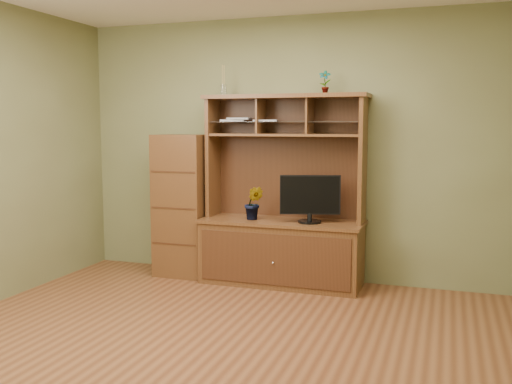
% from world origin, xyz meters
% --- Properties ---
extents(room, '(4.54, 4.04, 2.74)m').
position_xyz_m(room, '(0.00, 0.00, 1.35)').
color(room, '#5A3019').
rests_on(room, ground).
extents(media_hutch, '(1.66, 0.61, 1.90)m').
position_xyz_m(media_hutch, '(0.03, 1.73, 0.52)').
color(media_hutch, '#452513').
rests_on(media_hutch, room).
extents(monitor, '(0.58, 0.23, 0.47)m').
position_xyz_m(monitor, '(0.33, 1.65, 0.90)').
color(monitor, black).
rests_on(monitor, media_hutch).
extents(orchid_plant, '(0.20, 0.17, 0.34)m').
position_xyz_m(orchid_plant, '(-0.25, 1.65, 0.82)').
color(orchid_plant, '#25521C').
rests_on(orchid_plant, media_hutch).
extents(top_plant, '(0.13, 0.09, 0.23)m').
position_xyz_m(top_plant, '(0.43, 1.80, 2.01)').
color(top_plant, '#376D26').
rests_on(top_plant, media_hutch).
extents(reed_diffuser, '(0.06, 0.06, 0.31)m').
position_xyz_m(reed_diffuser, '(-0.63, 1.80, 2.02)').
color(reed_diffuser, silver).
rests_on(reed_diffuser, media_hutch).
extents(magazines, '(0.63, 0.24, 0.04)m').
position_xyz_m(magazines, '(-0.39, 1.81, 1.65)').
color(magazines, '#AAA9AE').
rests_on(magazines, media_hutch).
extents(side_cabinet, '(0.54, 0.49, 1.50)m').
position_xyz_m(side_cabinet, '(-1.07, 1.74, 0.75)').
color(side_cabinet, '#452513').
rests_on(side_cabinet, room).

